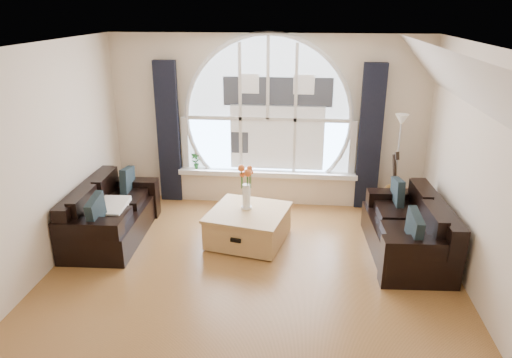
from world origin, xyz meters
name	(u,v)px	position (x,y,z in m)	size (l,w,h in m)	color
ground	(248,291)	(0.00, 0.00, 0.00)	(5.00, 5.50, 0.01)	brown
ceiling	(246,49)	(0.00, 0.00, 2.70)	(5.00, 5.50, 0.01)	silver
wall_back	(268,121)	(0.00, 2.75, 1.35)	(5.00, 0.01, 2.70)	beige
wall_left	(22,174)	(-2.50, 0.00, 1.35)	(0.01, 5.50, 2.70)	beige
wall_right	(495,191)	(2.50, 0.00, 1.35)	(0.01, 5.50, 2.70)	beige
attic_slope	(480,90)	(2.20, 0.00, 2.35)	(0.92, 5.50, 0.72)	silver
arched_window	(268,105)	(0.00, 2.72, 1.62)	(2.60, 0.06, 2.15)	silver
window_sill	(267,173)	(0.00, 2.65, 0.51)	(2.90, 0.22, 0.08)	white
window_frame	(268,105)	(0.00, 2.69, 1.62)	(2.76, 0.08, 2.15)	white
neighbor_house	(277,113)	(0.15, 2.71, 1.50)	(1.70, 0.02, 1.50)	silver
curtain_left	(169,133)	(-1.60, 2.63, 1.15)	(0.35, 0.12, 2.30)	black
curtain_right	(370,138)	(1.60, 2.63, 1.15)	(0.35, 0.12, 2.30)	black
sofa_left	(111,211)	(-2.06, 1.18, 0.40)	(0.86, 1.72, 0.76)	black
sofa_right	(407,226)	(1.95, 1.09, 0.40)	(0.86, 1.73, 0.77)	black
coffee_chest	(248,225)	(-0.14, 1.25, 0.25)	(1.01, 1.01, 0.49)	#AE8248
throw_blanket	(106,207)	(-2.08, 1.06, 0.50)	(0.55, 0.55, 0.10)	silver
vase_flowers	(246,182)	(-0.18, 1.34, 0.84)	(0.24, 0.24, 0.70)	white
floor_lamp	(397,166)	(1.99, 2.34, 0.80)	(0.24, 0.24, 1.60)	#B2B2B2
guitar	(393,183)	(1.96, 2.34, 0.53)	(0.36, 0.24, 1.06)	olive
potted_plant	(196,160)	(-1.18, 2.65, 0.69)	(0.15, 0.10, 0.28)	#1E6023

